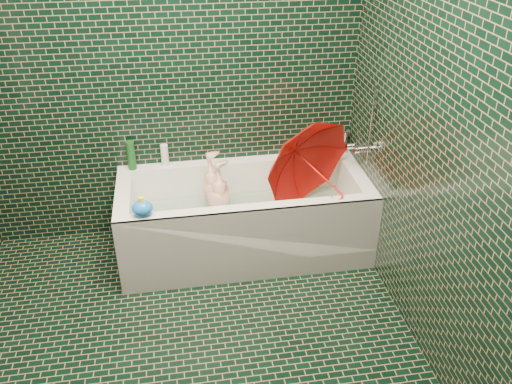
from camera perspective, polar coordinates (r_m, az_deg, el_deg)
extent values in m
plane|color=black|center=(3.17, -6.84, -17.62)|extent=(2.80, 2.80, 0.00)
plane|color=black|center=(3.69, -9.44, 12.86)|extent=(2.80, 0.00, 2.80)
plane|color=black|center=(2.71, 19.95, 4.77)|extent=(0.00, 2.80, 2.80)
cube|color=white|center=(3.91, -1.24, -5.00)|extent=(1.70, 0.75, 0.15)
cube|color=white|center=(4.03, -1.96, 0.84)|extent=(1.70, 0.10, 0.40)
cube|color=white|center=(3.49, -0.51, -4.40)|extent=(1.70, 0.10, 0.40)
cube|color=white|center=(3.93, 10.34, -0.54)|extent=(0.10, 0.55, 0.40)
cube|color=white|center=(3.75, -13.50, -2.62)|extent=(0.10, 0.55, 0.40)
cube|color=white|center=(3.50, -0.40, -5.78)|extent=(1.70, 0.02, 0.55)
cube|color=green|center=(3.86, -1.25, -4.03)|extent=(1.35, 0.47, 0.01)
cube|color=silver|center=(3.78, -1.28, -2.23)|extent=(1.48, 0.53, 0.00)
cylinder|color=silver|center=(3.76, 11.30, 4.46)|extent=(0.14, 0.05, 0.05)
cylinder|color=silver|center=(3.78, 9.86, 4.79)|extent=(0.05, 0.04, 0.04)
cylinder|color=silver|center=(3.58, 12.04, 6.90)|extent=(0.01, 0.01, 0.55)
imported|color=#DCA089|center=(3.80, -3.75, -1.97)|extent=(0.89, 0.49, 0.23)
imported|color=red|center=(3.65, 6.51, 2.11)|extent=(0.99, 0.97, 0.91)
imported|color=white|center=(4.07, 8.54, 3.99)|extent=(0.12, 0.12, 0.25)
imported|color=#3B1D6D|center=(4.08, 8.52, 4.09)|extent=(0.10, 0.10, 0.20)
imported|color=#13441A|center=(4.06, 7.58, 4.01)|extent=(0.15, 0.15, 0.16)
cylinder|color=#13441A|center=(3.98, 6.07, 5.28)|extent=(0.07, 0.07, 0.21)
cylinder|color=silver|center=(4.07, 9.25, 5.25)|extent=(0.06, 0.06, 0.17)
cylinder|color=#13441A|center=(3.87, -13.01, 3.79)|extent=(0.07, 0.07, 0.21)
cylinder|color=white|center=(3.88, -9.59, 3.83)|extent=(0.06, 0.06, 0.16)
ellipsoid|color=#FFF51A|center=(3.98, 5.43, 4.18)|extent=(0.10, 0.08, 0.06)
sphere|color=#FFF51A|center=(3.97, 5.95, 4.69)|extent=(0.04, 0.04, 0.04)
cone|color=orange|center=(3.98, 6.28, 4.65)|extent=(0.02, 0.02, 0.02)
ellipsoid|color=blue|center=(3.33, -11.86, -1.69)|extent=(0.13, 0.11, 0.10)
cylinder|color=#FFF51A|center=(3.30, -11.97, -0.83)|extent=(0.03, 0.03, 0.04)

